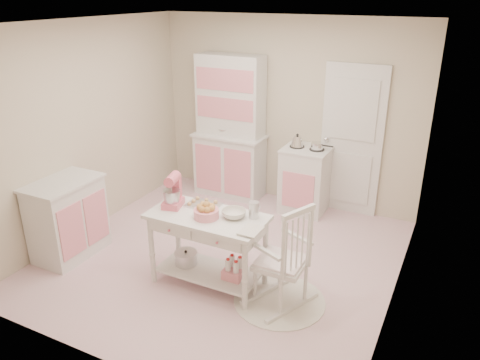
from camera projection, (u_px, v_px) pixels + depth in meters
name	position (u px, v px, depth m)	size (l,w,h in m)	color
room_shell	(221.00, 119.00, 4.84)	(3.84, 3.84, 2.62)	#CC7F98
door	(352.00, 141.00, 6.23)	(0.82, 0.05, 2.04)	silver
hutch	(230.00, 128.00, 6.77)	(1.06, 0.50, 2.08)	silver
stove	(305.00, 180.00, 6.45)	(0.62, 0.57, 0.92)	silver
base_cabinet	(68.00, 219.00, 5.36)	(0.54, 0.84, 0.92)	silver
lace_rug	(279.00, 301.00, 4.68)	(0.92, 0.92, 0.01)	white
rocking_chair	(281.00, 254.00, 4.48)	(0.48, 0.72, 1.10)	silver
work_table	(208.00, 250.00, 4.84)	(1.20, 0.60, 0.80)	silver
stand_mixer	(172.00, 191.00, 4.81)	(0.20, 0.28, 0.34)	#DF5E74
cookie_tray	(203.00, 205.00, 4.89)	(0.34, 0.24, 0.02)	silver
bread_basket	(206.00, 214.00, 4.62)	(0.25, 0.25, 0.09)	pink
mixing_bowl	(234.00, 214.00, 4.63)	(0.24, 0.24, 0.08)	silver
metal_pitcher	(254.00, 210.00, 4.60)	(0.10, 0.10, 0.17)	silver
recipe_book	(242.00, 229.00, 4.39)	(0.18, 0.24, 0.02)	silver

